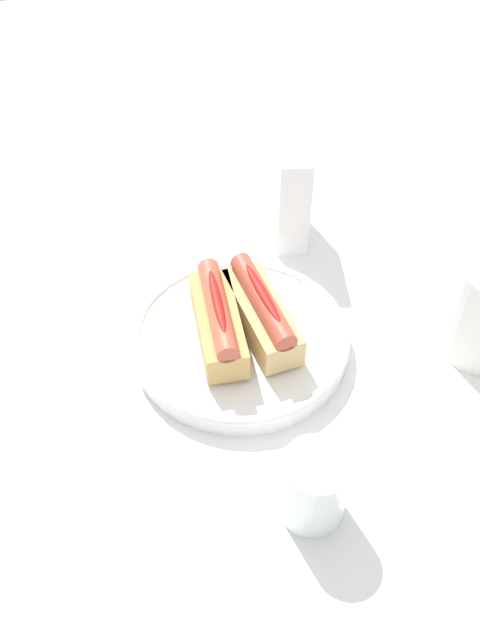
# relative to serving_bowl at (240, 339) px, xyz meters

# --- Properties ---
(ground_plane) EXTENTS (2.40, 2.40, 0.00)m
(ground_plane) POSITION_rel_serving_bowl_xyz_m (0.01, -0.01, -0.02)
(ground_plane) COLOR white
(serving_bowl) EXTENTS (0.27, 0.27, 0.03)m
(serving_bowl) POSITION_rel_serving_bowl_xyz_m (0.00, 0.00, 0.00)
(serving_bowl) COLOR white
(serving_bowl) RESTS_ON ground_plane
(hotdog_front) EXTENTS (0.15, 0.06, 0.06)m
(hotdog_front) POSITION_rel_serving_bowl_xyz_m (-0.00, -0.03, 0.04)
(hotdog_front) COLOR tan
(hotdog_front) RESTS_ON serving_bowl
(hotdog_back) EXTENTS (0.15, 0.07, 0.06)m
(hotdog_back) POSITION_rel_serving_bowl_xyz_m (0.00, 0.03, 0.04)
(hotdog_back) COLOR #DBB270
(hotdog_back) RESTS_ON serving_bowl
(water_glass) EXTENTS (0.07, 0.07, 0.09)m
(water_glass) POSITION_rel_serving_bowl_xyz_m (0.24, 0.01, 0.02)
(water_glass) COLOR white
(water_glass) RESTS_ON ground_plane
(napkin_box) EXTENTS (0.12, 0.06, 0.15)m
(napkin_box) POSITION_rel_serving_bowl_xyz_m (-0.20, 0.13, 0.06)
(napkin_box) COLOR white
(napkin_box) RESTS_ON ground_plane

